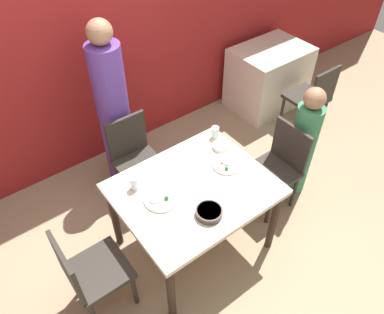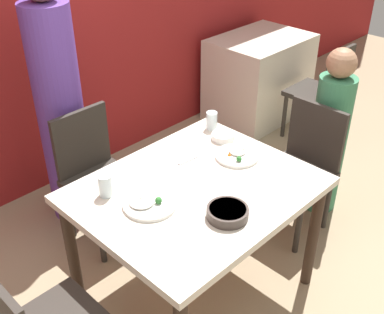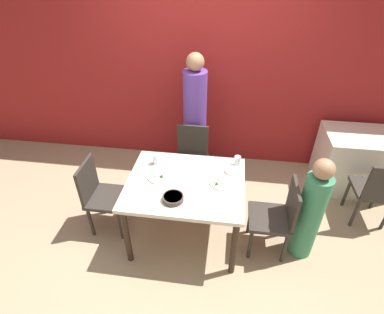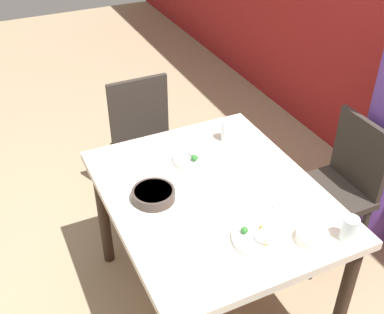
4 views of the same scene
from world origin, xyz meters
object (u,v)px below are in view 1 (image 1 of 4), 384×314
(chair_child_spot, at_px, (278,166))
(person_child, at_px, (302,145))
(chair_adult_spot, at_px, (136,158))
(person_adult, at_px, (114,113))
(glass_water_tall, at_px, (134,183))
(bowl_curry, at_px, (209,212))
(plate_rice_adult, at_px, (227,164))

(chair_child_spot, relative_size, person_child, 0.73)
(chair_adult_spot, height_order, person_adult, person_adult)
(glass_water_tall, bearing_deg, person_child, -11.38)
(chair_adult_spot, bearing_deg, person_child, -34.28)
(person_adult, xyz_separation_m, bowl_curry, (-0.01, -1.38, -0.01))
(plate_rice_adult, relative_size, glass_water_tall, 2.11)
(bowl_curry, distance_m, glass_water_tall, 0.59)
(chair_adult_spot, xyz_separation_m, bowl_curry, (-0.01, -1.06, 0.30))
(bowl_curry, bearing_deg, chair_adult_spot, 89.28)
(chair_child_spot, bearing_deg, person_child, 90.00)
(person_child, height_order, glass_water_tall, person_child)
(bowl_curry, bearing_deg, plate_rice_adult, 35.24)
(chair_adult_spot, distance_m, person_adult, 0.45)
(chair_child_spot, bearing_deg, chair_adult_spot, -131.67)
(person_adult, height_order, glass_water_tall, person_adult)
(person_adult, bearing_deg, person_child, -43.12)
(chair_child_spot, xyz_separation_m, plate_rice_adult, (-0.55, 0.08, 0.29))
(person_child, height_order, plate_rice_adult, person_child)
(bowl_curry, xyz_separation_m, glass_water_tall, (-0.28, 0.52, 0.03))
(chair_child_spot, distance_m, bowl_curry, 1.04)
(chair_child_spot, relative_size, bowl_curry, 4.43)
(chair_child_spot, xyz_separation_m, person_adult, (-0.96, 1.17, 0.32))
(chair_adult_spot, height_order, glass_water_tall, glass_water_tall)
(glass_water_tall, bearing_deg, person_adult, 70.99)
(chair_child_spot, bearing_deg, bowl_curry, -77.81)
(chair_adult_spot, xyz_separation_m, person_child, (1.25, -0.85, 0.08))
(chair_child_spot, distance_m, glass_water_tall, 1.33)
(person_adult, distance_m, glass_water_tall, 0.91)
(person_child, bearing_deg, person_adult, 136.88)
(person_child, height_order, bowl_curry, person_child)
(person_child, bearing_deg, glass_water_tall, 168.62)
(plate_rice_adult, height_order, glass_water_tall, glass_water_tall)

